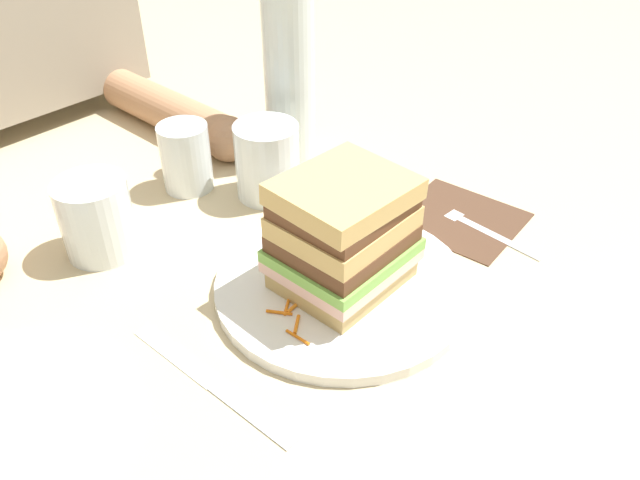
% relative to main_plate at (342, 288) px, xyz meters
% --- Properties ---
extents(ground_plane, '(3.00, 3.00, 0.00)m').
position_rel_main_plate_xyz_m(ground_plane, '(0.00, 0.00, -0.01)').
color(ground_plane, '#C6B289').
extents(main_plate, '(0.26, 0.26, 0.01)m').
position_rel_main_plate_xyz_m(main_plate, '(0.00, 0.00, 0.00)').
color(main_plate, white).
rests_on(main_plate, ground_plane).
extents(sandwich, '(0.13, 0.11, 0.12)m').
position_rel_main_plate_xyz_m(sandwich, '(0.00, 0.00, 0.06)').
color(sandwich, tan).
rests_on(sandwich, main_plate).
extents(carrot_shred_0, '(0.02, 0.02, 0.00)m').
position_rel_main_plate_xyz_m(carrot_shred_0, '(-0.06, 0.02, 0.01)').
color(carrot_shred_0, orange).
rests_on(carrot_shred_0, main_plate).
extents(carrot_shred_1, '(0.02, 0.01, 0.00)m').
position_rel_main_plate_xyz_m(carrot_shred_1, '(-0.06, 0.01, 0.01)').
color(carrot_shred_1, orange).
rests_on(carrot_shred_1, main_plate).
extents(carrot_shred_2, '(0.02, 0.02, 0.00)m').
position_rel_main_plate_xyz_m(carrot_shred_2, '(-0.08, -0.01, 0.01)').
color(carrot_shred_2, orange).
rests_on(carrot_shred_2, main_plate).
extents(carrot_shred_3, '(0.00, 0.03, 0.00)m').
position_rel_main_plate_xyz_m(carrot_shred_3, '(-0.09, -0.02, 0.01)').
color(carrot_shred_3, orange).
rests_on(carrot_shred_3, main_plate).
extents(carrot_shred_4, '(0.02, 0.02, 0.00)m').
position_rel_main_plate_xyz_m(carrot_shred_4, '(-0.07, 0.02, 0.01)').
color(carrot_shred_4, orange).
rests_on(carrot_shred_4, main_plate).
extents(carrot_shred_5, '(0.02, 0.03, 0.00)m').
position_rel_main_plate_xyz_m(carrot_shred_5, '(0.09, -0.00, 0.01)').
color(carrot_shred_5, orange).
rests_on(carrot_shred_5, main_plate).
extents(carrot_shred_6, '(0.03, 0.01, 0.00)m').
position_rel_main_plate_xyz_m(carrot_shred_6, '(0.07, 0.02, 0.01)').
color(carrot_shred_6, orange).
rests_on(carrot_shred_6, main_plate).
extents(carrot_shred_7, '(0.02, 0.01, 0.00)m').
position_rel_main_plate_xyz_m(carrot_shred_7, '(0.09, 0.02, 0.01)').
color(carrot_shred_7, orange).
rests_on(carrot_shred_7, main_plate).
extents(carrot_shred_8, '(0.02, 0.01, 0.00)m').
position_rel_main_plate_xyz_m(carrot_shred_8, '(0.06, 0.01, 0.01)').
color(carrot_shred_8, orange).
rests_on(carrot_shred_8, main_plate).
extents(carrot_shred_9, '(0.02, 0.01, 0.00)m').
position_rel_main_plate_xyz_m(carrot_shred_9, '(0.07, -0.00, 0.01)').
color(carrot_shred_9, orange).
rests_on(carrot_shred_9, main_plate).
extents(carrot_shred_10, '(0.01, 0.02, 0.00)m').
position_rel_main_plate_xyz_m(carrot_shred_10, '(0.06, 0.02, 0.01)').
color(carrot_shred_10, orange).
rests_on(carrot_shred_10, main_plate).
extents(napkin_dark, '(0.14, 0.15, 0.00)m').
position_rel_main_plate_xyz_m(napkin_dark, '(0.20, -0.02, -0.00)').
color(napkin_dark, '#4C3323').
rests_on(napkin_dark, ground_plane).
extents(fork, '(0.03, 0.17, 0.00)m').
position_rel_main_plate_xyz_m(fork, '(0.19, -0.04, -0.00)').
color(fork, silver).
rests_on(fork, napkin_dark).
extents(knife, '(0.02, 0.20, 0.00)m').
position_rel_main_plate_xyz_m(knife, '(-0.17, 0.00, -0.00)').
color(knife, silver).
rests_on(knife, ground_plane).
extents(juice_glass, '(0.08, 0.08, 0.09)m').
position_rel_main_plate_xyz_m(juice_glass, '(0.08, 0.19, 0.04)').
color(juice_glass, white).
rests_on(juice_glass, ground_plane).
extents(water_bottle, '(0.07, 0.07, 0.32)m').
position_rel_main_plate_xyz_m(water_bottle, '(0.18, 0.24, 0.14)').
color(water_bottle, silver).
rests_on(water_bottle, ground_plane).
extents(empty_tumbler_0, '(0.06, 0.06, 0.09)m').
position_rel_main_plate_xyz_m(empty_tumbler_0, '(0.03, 0.28, 0.04)').
color(empty_tumbler_0, silver).
rests_on(empty_tumbler_0, ground_plane).
extents(empty_tumbler_1, '(0.08, 0.08, 0.09)m').
position_rel_main_plate_xyz_m(empty_tumbler_1, '(-0.12, 0.24, 0.04)').
color(empty_tumbler_1, silver).
rests_on(empty_tumbler_1, ground_plane).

